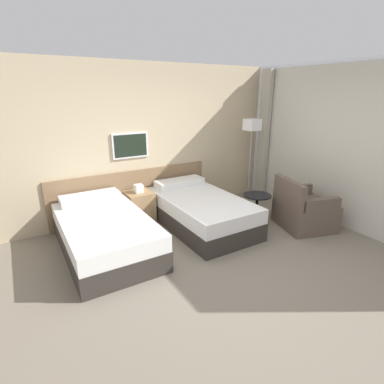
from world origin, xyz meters
name	(u,v)px	position (x,y,z in m)	size (l,w,h in m)	color
ground_plane	(232,265)	(0.00, 0.00, 0.00)	(16.00, 16.00, 0.00)	slate
wall_headboard	(155,144)	(-0.03, 2.31, 1.30)	(10.00, 0.10, 2.70)	#C6B28E
wall_window	(355,149)	(2.42, 0.00, 1.34)	(0.21, 4.79, 2.70)	white
bed_near_door	(105,233)	(-1.33, 1.27, 0.27)	(1.14, 1.99, 0.65)	#332D28
bed_near_window	(201,211)	(0.31, 1.27, 0.27)	(1.14, 1.99, 0.65)	#332D28
nightstand	(140,206)	(-0.51, 1.99, 0.28)	(0.45, 0.44, 0.69)	#9E7A51
floor_lamp	(252,132)	(1.74, 1.69, 1.46)	(0.26, 0.26, 1.72)	#9E9993
side_table	(257,202)	(1.27, 0.93, 0.35)	(0.48, 0.48, 0.49)	black
armchair	(303,211)	(1.77, 0.33, 0.29)	(0.99, 1.02, 0.86)	brown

